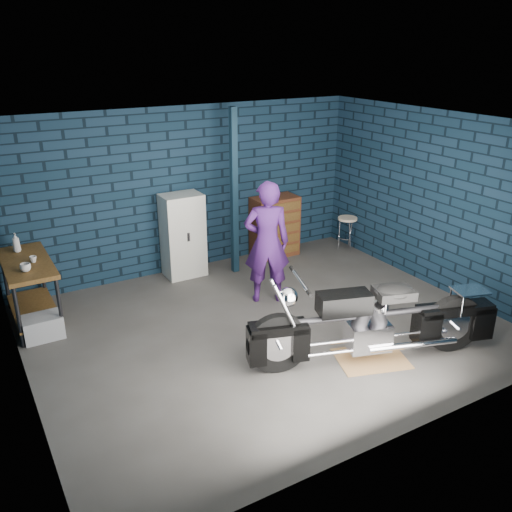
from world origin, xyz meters
The scene contains 14 objects.
ground centered at (0.00, 0.00, 0.00)m, with size 6.00×6.00×0.00m, color #474543.
room_walls centered at (0.00, 0.55, 1.90)m, with size 6.02×5.01×2.71m.
support_post centered at (0.55, 1.95, 1.35)m, with size 0.10×0.10×2.70m, color #132B3C.
workbench centered at (-2.68, 1.75, 0.46)m, with size 0.60×1.40×0.91m, color brown.
drip_mat centered at (0.71, -1.29, 0.00)m, with size 0.84×0.63×0.01m, color olive.
motorcycle centered at (0.71, -1.29, 0.58)m, with size 2.64×0.72×1.16m, color black, non-canonical shape.
person centered at (0.45, 0.75, 0.91)m, with size 0.67×0.44×1.82m, color #461C6A.
storage_bin centered at (-2.66, 1.25, 0.15)m, with size 0.49×0.35×0.31m, color #96989E.
locker centered at (-0.25, 2.23, 0.69)m, with size 0.64×0.46×1.37m, color silver.
tool_chest centered at (1.51, 2.23, 0.54)m, with size 0.81×0.45×1.08m, color brown.
shop_stool centered at (2.78, 1.78, 0.32)m, with size 0.35×0.35×0.64m, color beige, non-canonical shape.
cup_a centered at (-2.73, 1.38, 0.96)m, with size 0.13×0.13×0.10m, color beige.
cup_b centered at (-2.60, 1.65, 0.95)m, with size 0.09×0.09×0.08m, color beige.
bottle centered at (-2.73, 2.18, 1.04)m, with size 0.10×0.10×0.27m, color #96989E.
Camera 1 is at (-3.35, -5.51, 3.62)m, focal length 38.00 mm.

